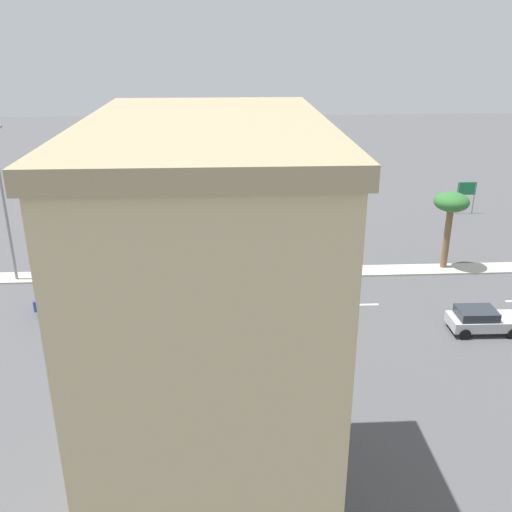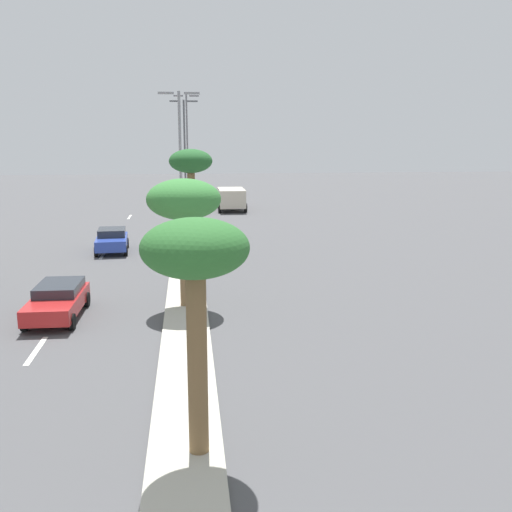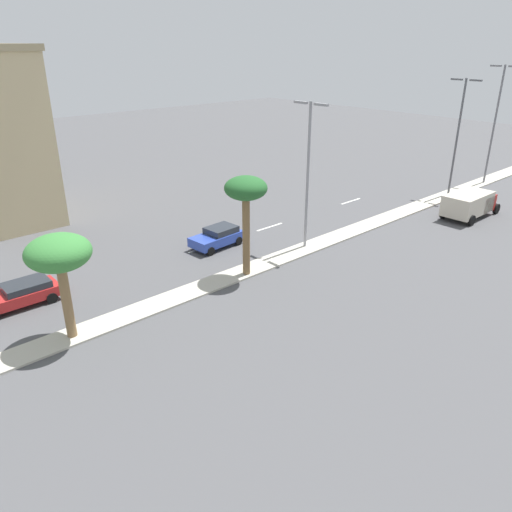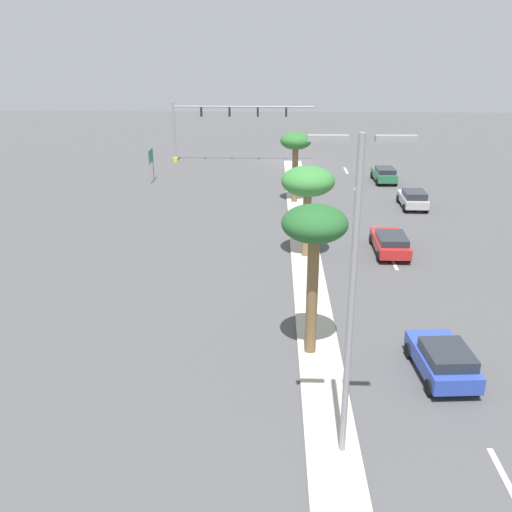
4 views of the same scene
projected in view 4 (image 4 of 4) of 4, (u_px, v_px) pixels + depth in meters
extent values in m
plane|color=#4C4C4F|center=(317.00, 336.00, 26.40)|extent=(160.00, 160.00, 0.00)
cube|color=silver|center=(346.00, 171.00, 58.09)|extent=(0.20, 2.80, 0.01)
cube|color=silver|center=(357.00, 192.00, 50.23)|extent=(0.20, 2.80, 0.01)
cube|color=silver|center=(378.00, 233.00, 40.00)|extent=(0.20, 2.80, 0.01)
cube|color=silver|center=(393.00, 261.00, 35.06)|extent=(0.20, 2.80, 0.01)
cube|color=silver|center=(446.00, 363.00, 24.23)|extent=(0.20, 2.80, 0.01)
cube|color=silver|center=(505.00, 479.00, 17.97)|extent=(0.20, 2.80, 0.01)
cylinder|color=gray|center=(174.00, 132.00, 60.83)|extent=(0.24, 0.24, 6.22)
cylinder|color=gold|center=(176.00, 160.00, 61.86)|extent=(0.53, 0.53, 0.50)
cylinder|color=gray|center=(244.00, 107.00, 59.68)|extent=(14.56, 0.16, 0.16)
cube|color=black|center=(201.00, 112.00, 60.00)|extent=(0.20, 0.32, 0.90)
sphere|color=red|center=(201.00, 109.00, 60.00)|extent=(0.18, 0.18, 0.18)
cube|color=black|center=(230.00, 112.00, 59.91)|extent=(0.20, 0.32, 0.90)
sphere|color=red|center=(230.00, 109.00, 59.92)|extent=(0.18, 0.18, 0.18)
cube|color=black|center=(258.00, 112.00, 59.83)|extent=(0.20, 0.32, 0.90)
sphere|color=red|center=(258.00, 109.00, 59.84)|extent=(0.18, 0.18, 0.18)
cube|color=black|center=(286.00, 112.00, 59.75)|extent=(0.20, 0.32, 0.90)
sphere|color=red|center=(286.00, 109.00, 59.76)|extent=(0.18, 0.18, 0.18)
cylinder|color=gray|center=(153.00, 164.00, 53.90)|extent=(0.10, 0.10, 3.01)
cylinder|color=gray|center=(150.00, 168.00, 52.44)|extent=(0.10, 0.10, 3.01)
cube|color=#19723F|center=(151.00, 156.00, 52.84)|extent=(0.08, 1.74, 1.19)
cylinder|color=brown|center=(295.00, 174.00, 46.33)|extent=(0.46, 0.46, 4.44)
ellipsoid|color=#2D6B2D|center=(296.00, 141.00, 45.38)|extent=(2.42, 2.42, 1.33)
cylinder|color=olive|center=(307.00, 223.00, 35.00)|extent=(0.49, 0.49, 4.07)
ellipsoid|color=#387F38|center=(308.00, 181.00, 34.08)|extent=(3.15, 3.15, 1.73)
cylinder|color=brown|center=(312.00, 295.00, 24.05)|extent=(0.48, 0.48, 5.25)
ellipsoid|color=#235B28|center=(315.00, 224.00, 22.94)|extent=(2.65, 2.65, 1.46)
cylinder|color=gray|center=(351.00, 308.00, 17.24)|extent=(0.20, 0.20, 10.28)
cube|color=gray|center=(396.00, 138.00, 15.43)|extent=(1.10, 0.24, 0.16)
cube|color=gray|center=(328.00, 138.00, 15.48)|extent=(1.10, 0.24, 0.16)
cube|color=#287047|center=(384.00, 175.00, 53.49)|extent=(1.80, 4.04, 0.66)
cube|color=#262B33|center=(385.00, 170.00, 52.82)|extent=(1.60, 2.23, 0.43)
cylinder|color=black|center=(372.00, 175.00, 54.92)|extent=(0.23, 0.64, 0.64)
cylinder|color=black|center=(390.00, 175.00, 54.90)|extent=(0.23, 0.64, 0.64)
cylinder|color=black|center=(377.00, 182.00, 52.30)|extent=(0.23, 0.64, 0.64)
cylinder|color=black|center=(396.00, 182.00, 52.28)|extent=(0.23, 0.64, 0.64)
cube|color=#B2B2B7|center=(413.00, 200.00, 45.68)|extent=(1.84, 3.90, 0.61)
cube|color=#262B33|center=(415.00, 194.00, 45.03)|extent=(1.63, 2.16, 0.50)
cylinder|color=black|center=(398.00, 199.00, 47.09)|extent=(0.23, 0.64, 0.64)
cylinder|color=black|center=(419.00, 199.00, 47.02)|extent=(0.23, 0.64, 0.64)
cylinder|color=black|center=(405.00, 208.00, 44.57)|extent=(0.23, 0.64, 0.64)
cylinder|color=black|center=(427.00, 208.00, 44.49)|extent=(0.23, 0.64, 0.64)
cube|color=red|center=(390.00, 243.00, 36.25)|extent=(1.93, 4.53, 0.63)
cube|color=#262B33|center=(392.00, 238.00, 35.54)|extent=(1.72, 2.50, 0.40)
cylinder|color=black|center=(371.00, 239.00, 37.87)|extent=(0.23, 0.64, 0.64)
cylinder|color=black|center=(399.00, 239.00, 37.80)|extent=(0.23, 0.64, 0.64)
cylinder|color=black|center=(379.00, 256.00, 34.93)|extent=(0.23, 0.64, 0.64)
cylinder|color=black|center=(409.00, 257.00, 34.86)|extent=(0.23, 0.64, 0.64)
cube|color=#2D47AD|center=(442.00, 360.00, 23.23)|extent=(2.17, 4.07, 0.67)
cube|color=#262B33|center=(448.00, 354.00, 22.57)|extent=(1.86, 2.28, 0.45)
cylinder|color=black|center=(409.00, 351.00, 24.60)|extent=(0.27, 0.65, 0.64)
cylinder|color=black|center=(451.00, 350.00, 24.67)|extent=(0.27, 0.65, 0.64)
cylinder|color=black|center=(430.00, 388.00, 22.03)|extent=(0.27, 0.65, 0.64)
cylinder|color=black|center=(476.00, 387.00, 22.10)|extent=(0.27, 0.65, 0.64)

